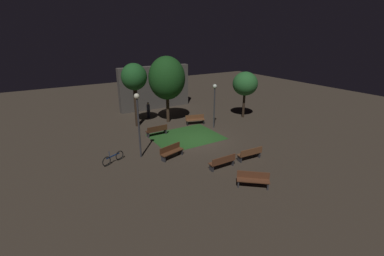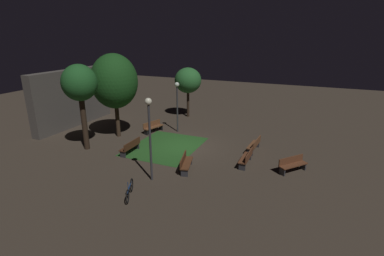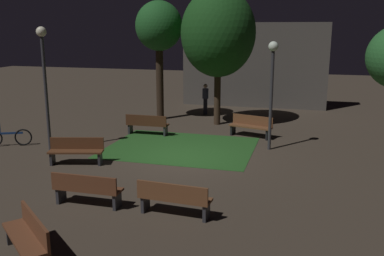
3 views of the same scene
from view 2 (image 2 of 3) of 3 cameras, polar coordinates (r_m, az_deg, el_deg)
ground_plane at (r=20.20m, az=-1.74°, el=-3.74°), size 60.00×60.00×0.00m
grass_lawn at (r=20.34m, az=-5.29°, el=-3.64°), size 5.51×4.43×0.01m
bench_front_left at (r=17.60m, az=10.79°, el=-5.78°), size 1.80×0.49×0.88m
bench_back_row at (r=19.73m, az=12.31°, el=-3.21°), size 1.83×0.60×0.88m
bench_near_trees at (r=23.23m, az=-7.75°, el=0.31°), size 1.86×0.97×0.88m
bench_by_lamp at (r=19.39m, az=-12.06°, el=-3.57°), size 1.81×0.51×0.88m
bench_lawn_edge at (r=16.67m, az=-1.31°, el=-6.84°), size 1.86×0.92×0.88m
bench_path_side at (r=17.45m, az=19.28°, el=-6.74°), size 1.69×1.52×0.88m
tree_back_left at (r=21.98m, az=-15.14°, el=8.89°), size 3.40×3.40×6.25m
tree_left_canopy at (r=20.00m, az=-21.39°, el=8.07°), size 2.25×2.25×5.74m
tree_right_canopy at (r=26.90m, az=-0.81°, el=9.38°), size 2.46×2.46×4.63m
lamp_post_plaza_east at (r=22.62m, az=-2.96°, el=5.97°), size 0.36×0.36×4.01m
lamp_post_near_wall at (r=14.78m, az=-8.44°, el=0.44°), size 0.36×0.36×4.52m
bicycle at (r=14.50m, az=-12.27°, el=-11.96°), size 1.61×0.79×0.93m
pedestrian at (r=23.36m, az=-20.49°, el=0.35°), size 0.32×0.32×1.61m
building_wall_backdrop at (r=26.52m, az=-22.51°, el=5.55°), size 8.20×0.80×4.76m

